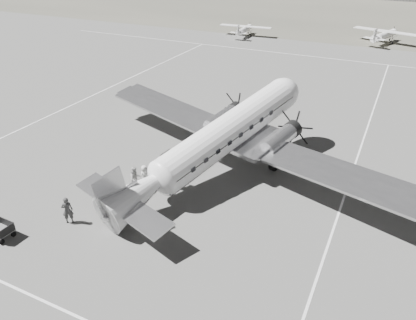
# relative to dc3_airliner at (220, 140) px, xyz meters

# --- Properties ---
(ground) EXTENTS (260.00, 260.00, 0.00)m
(ground) POSITION_rel_dc3_airliner_xyz_m (-2.66, -1.39, -2.88)
(ground) COLOR #61615F
(ground) RESTS_ON ground
(taxi_line_near) EXTENTS (60.00, 0.15, 0.01)m
(taxi_line_near) POSITION_rel_dc3_airliner_xyz_m (-2.66, -15.39, -2.88)
(taxi_line_near) COLOR white
(taxi_line_near) RESTS_ON ground
(taxi_line_right) EXTENTS (0.15, 80.00, 0.01)m
(taxi_line_right) POSITION_rel_dc3_airliner_xyz_m (9.34, -1.39, -2.88)
(taxi_line_right) COLOR white
(taxi_line_right) RESTS_ON ground
(taxi_line_left) EXTENTS (0.15, 60.00, 0.01)m
(taxi_line_left) POSITION_rel_dc3_airliner_xyz_m (-20.66, 8.61, -2.88)
(taxi_line_left) COLOR white
(taxi_line_left) RESTS_ON ground
(taxi_line_horizon) EXTENTS (90.00, 0.15, 0.01)m
(taxi_line_horizon) POSITION_rel_dc3_airliner_xyz_m (-2.66, 38.61, -2.88)
(taxi_line_horizon) COLOR white
(taxi_line_horizon) RESTS_ON ground
(grass_infield) EXTENTS (260.00, 90.00, 0.01)m
(grass_infield) POSITION_rel_dc3_airliner_xyz_m (-2.66, 93.61, -2.88)
(grass_infield) COLOR #5F5C50
(grass_infield) RESTS_ON ground
(dc3_airliner) EXTENTS (35.31, 29.42, 5.76)m
(dc3_airliner) POSITION_rel_dc3_airliner_xyz_m (0.00, 0.00, 0.00)
(dc3_airliner) COLOR silver
(dc3_airliner) RESTS_ON ground
(light_plane_left) EXTENTS (10.34, 8.59, 2.05)m
(light_plane_left) POSITION_rel_dc3_airliner_xyz_m (-16.52, 47.74, -1.86)
(light_plane_left) COLOR white
(light_plane_left) RESTS_ON ground
(light_plane_right) EXTENTS (13.83, 12.40, 2.40)m
(light_plane_right) POSITION_rel_dc3_airliner_xyz_m (7.38, 52.70, -1.68)
(light_plane_right) COLOR white
(light_plane_right) RESTS_ON ground
(baggage_cart_near) EXTENTS (1.66, 1.27, 0.86)m
(baggage_cart_near) POSITION_rel_dc3_airliner_xyz_m (-5.16, -6.74, -2.45)
(baggage_cart_near) COLOR #606060
(baggage_cart_near) RESTS_ON ground
(ground_crew) EXTENTS (0.82, 0.80, 1.89)m
(ground_crew) POSITION_rel_dc3_airliner_xyz_m (-6.17, -9.80, -1.94)
(ground_crew) COLOR #323232
(ground_crew) RESTS_ON ground
(ramp_agent) EXTENTS (1.10, 1.16, 1.89)m
(ramp_agent) POSITION_rel_dc3_airliner_xyz_m (-4.48, -4.70, -1.94)
(ramp_agent) COLOR #B3B3B0
(ramp_agent) RESTS_ON ground
(passenger) EXTENTS (0.72, 0.92, 1.67)m
(passenger) POSITION_rel_dc3_airliner_xyz_m (-4.23, -3.93, -2.05)
(passenger) COLOR silver
(passenger) RESTS_ON ground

